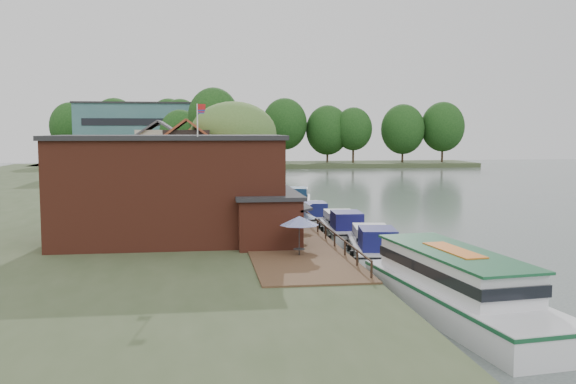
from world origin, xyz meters
name	(u,v)px	position (x,y,z in m)	size (l,w,h in m)	color
ground	(391,247)	(0.00, 0.00, 0.00)	(260.00, 260.00, 0.00)	#4A5552
land_bank	(66,197)	(-30.00, 35.00, 0.50)	(50.00, 140.00, 1.00)	#384728
quay_deck	(268,217)	(-8.00, 10.00, 1.05)	(6.00, 50.00, 0.10)	#47301E
quay_rail	(298,210)	(-5.30, 10.50, 1.50)	(0.20, 49.00, 1.00)	black
pub	(198,188)	(-14.00, -1.00, 4.65)	(20.00, 11.00, 7.30)	maroon
hotel_block	(153,138)	(-22.00, 70.00, 7.15)	(25.40, 12.40, 12.30)	#38666B
cottage_a	(187,167)	(-15.00, 14.00, 5.25)	(8.60, 7.60, 8.50)	black
cottage_b	(161,162)	(-18.00, 24.00, 5.25)	(9.60, 8.60, 8.50)	beige
cottage_c	(199,158)	(-14.00, 33.00, 5.25)	(7.60, 7.60, 8.50)	black
willow	(234,154)	(-10.50, 19.00, 6.21)	(8.60, 8.60, 10.43)	#476B2D
umbrella_0	(299,236)	(-8.03, -7.60, 2.29)	(2.38, 2.38, 2.38)	navy
umbrella_1	(298,227)	(-7.61, -4.41, 2.29)	(2.44, 2.44, 2.38)	navy
umbrella_2	(293,220)	(-7.44, -0.98, 2.29)	(1.99, 1.99, 2.38)	navy
umbrella_3	(297,213)	(-6.55, 2.92, 2.29)	(2.32, 2.32, 2.38)	navy
umbrella_4	(275,210)	(-8.04, 4.71, 2.29)	(2.37, 2.37, 2.38)	navy
umbrella_5	(281,205)	(-7.10, 8.23, 2.29)	(2.10, 2.10, 2.38)	navy
umbrella_6	(277,201)	(-7.06, 11.22, 2.29)	(2.32, 2.32, 2.38)	navy
cruiser_0	(374,242)	(-2.51, -4.36, 1.20)	(3.21, 9.92, 2.41)	silver
cruiser_1	(343,224)	(-2.68, 4.26, 1.18)	(3.16, 9.76, 2.36)	silver
cruiser_2	(311,212)	(-3.75, 12.52, 1.09)	(2.94, 9.11, 2.18)	silver
cruiser_3	(297,197)	(-3.33, 24.28, 1.22)	(3.25, 10.04, 2.44)	silver
tour_boat	(461,285)	(-2.10, -17.67, 1.54)	(3.97, 14.10, 3.08)	silver
swan	(452,289)	(-0.74, -13.40, 0.22)	(0.44, 0.44, 0.44)	white
bank_tree_0	(214,137)	(-11.97, 41.31, 7.61)	(6.81, 6.81, 13.22)	#143811
bank_tree_1	(180,146)	(-16.66, 50.87, 6.29)	(6.14, 6.14, 10.58)	#143811
bank_tree_2	(218,135)	(-10.87, 59.43, 7.72)	(6.02, 6.02, 13.45)	#143811
bank_tree_3	(195,138)	(-14.75, 79.88, 6.93)	(9.00, 9.00, 11.87)	#143811
bank_tree_4	(180,133)	(-17.61, 85.37, 7.89)	(8.04, 8.04, 13.77)	#143811
bank_tree_5	(210,135)	(-11.58, 92.65, 7.44)	(6.11, 6.11, 12.87)	#143811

